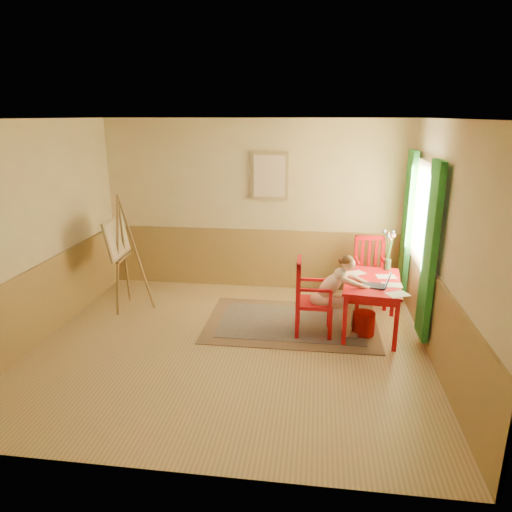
# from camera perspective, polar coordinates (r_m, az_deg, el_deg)

# --- Properties ---
(room) EXTENTS (5.04, 4.54, 2.84)m
(room) POSITION_cam_1_polar(r_m,az_deg,el_deg) (5.62, -3.27, 1.91)
(room) COLOR tan
(room) RESTS_ON ground
(wainscot) EXTENTS (5.00, 4.50, 1.00)m
(wainscot) POSITION_cam_1_polar(r_m,az_deg,el_deg) (6.64, -1.86, -3.86)
(wainscot) COLOR olive
(wainscot) RESTS_ON room
(window) EXTENTS (0.12, 2.01, 2.20)m
(window) POSITION_cam_1_polar(r_m,az_deg,el_deg) (6.75, 19.25, 3.04)
(window) COLOR white
(window) RESTS_ON room
(wall_portrait) EXTENTS (0.60, 0.05, 0.76)m
(wall_portrait) POSITION_cam_1_polar(r_m,az_deg,el_deg) (7.64, 1.66, 9.70)
(wall_portrait) COLOR #A28758
(wall_portrait) RESTS_ON room
(rug) EXTENTS (2.40, 1.60, 0.02)m
(rug) POSITION_cam_1_polar(r_m,az_deg,el_deg) (6.74, 4.33, -8.11)
(rug) COLOR #8C7251
(rug) RESTS_ON room
(table) EXTENTS (0.85, 1.27, 0.72)m
(table) POSITION_cam_1_polar(r_m,az_deg,el_deg) (6.49, 13.95, -3.64)
(table) COLOR red
(table) RESTS_ON room
(chair_left) EXTENTS (0.48, 0.46, 1.04)m
(chair_left) POSITION_cam_1_polar(r_m,az_deg,el_deg) (6.28, 6.62, -5.01)
(chair_left) COLOR red
(chair_left) RESTS_ON room
(chair_back) EXTENTS (0.49, 0.51, 1.05)m
(chair_back) POSITION_cam_1_polar(r_m,az_deg,el_deg) (7.44, 13.68, -1.83)
(chair_back) COLOR red
(chair_back) RESTS_ON room
(figure) EXTENTS (0.82, 0.36, 1.12)m
(figure) POSITION_cam_1_polar(r_m,az_deg,el_deg) (6.26, 9.63, -4.29)
(figure) COLOR beige
(figure) RESTS_ON room
(laptop) EXTENTS (0.39, 0.28, 0.21)m
(laptop) POSITION_cam_1_polar(r_m,az_deg,el_deg) (6.23, 14.69, -3.27)
(laptop) COLOR #1E2338
(laptop) RESTS_ON table
(papers) EXTENTS (0.78, 1.05, 0.00)m
(papers) POSITION_cam_1_polar(r_m,az_deg,el_deg) (6.43, 15.11, -3.05)
(papers) COLOR white
(papers) RESTS_ON table
(vase) EXTENTS (0.19, 0.29, 0.57)m
(vase) POSITION_cam_1_polar(r_m,az_deg,el_deg) (6.90, 15.80, 0.51)
(vase) COLOR #3F724C
(vase) RESTS_ON table
(wastebasket) EXTENTS (0.40, 0.40, 0.32)m
(wastebasket) POSITION_cam_1_polar(r_m,az_deg,el_deg) (6.50, 12.95, -8.02)
(wastebasket) COLOR red
(wastebasket) RESTS_ON room
(easel) EXTENTS (0.61, 0.78, 1.76)m
(easel) POSITION_cam_1_polar(r_m,az_deg,el_deg) (7.21, -16.30, 1.62)
(easel) COLOR olive
(easel) RESTS_ON room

